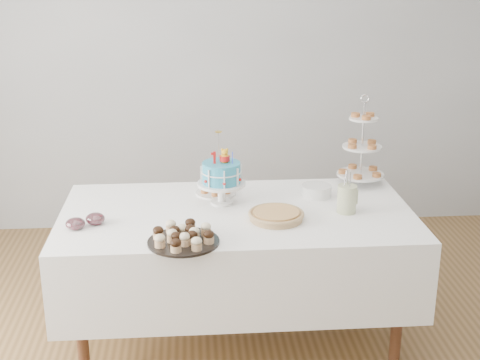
{
  "coord_description": "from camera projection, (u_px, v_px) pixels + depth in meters",
  "views": [
    {
      "loc": [
        -0.24,
        -3.09,
        2.11
      ],
      "look_at": [
        0.02,
        0.3,
        0.95
      ],
      "focal_mm": 50.0,
      "sensor_mm": 36.0,
      "label": 1
    }
  ],
  "objects": [
    {
      "name": "plate_stack",
      "position": [
        316.0,
        191.0,
        3.86
      ],
      "size": [
        0.17,
        0.17,
        0.07
      ],
      "color": "white",
      "rests_on": "table"
    },
    {
      "name": "jam_bowl_a",
      "position": [
        95.0,
        219.0,
        3.47
      ],
      "size": [
        0.1,
        0.1,
        0.06
      ],
      "color": "silver",
      "rests_on": "table"
    },
    {
      "name": "cupcake_tray",
      "position": [
        183.0,
        236.0,
        3.23
      ],
      "size": [
        0.35,
        0.35,
        0.08
      ],
      "color": "black",
      "rests_on": "table"
    },
    {
      "name": "walls",
      "position": [
        241.0,
        121.0,
        3.18
      ],
      "size": [
        5.04,
        4.04,
        2.7
      ],
      "color": "#97999C",
      "rests_on": "floor"
    },
    {
      "name": "pastry_plate",
      "position": [
        216.0,
        191.0,
        3.91
      ],
      "size": [
        0.24,
        0.24,
        0.04
      ],
      "color": "white",
      "rests_on": "table"
    },
    {
      "name": "birthday_cake",
      "position": [
        222.0,
        185.0,
        3.72
      ],
      "size": [
        0.27,
        0.27,
        0.41
      ],
      "rotation": [
        0.0,
        0.0,
        0.09
      ],
      "color": "white",
      "rests_on": "table"
    },
    {
      "name": "jam_bowl_b",
      "position": [
        75.0,
        224.0,
        3.4
      ],
      "size": [
        0.1,
        0.1,
        0.06
      ],
      "color": "silver",
      "rests_on": "table"
    },
    {
      "name": "pie",
      "position": [
        276.0,
        215.0,
        3.52
      ],
      "size": [
        0.3,
        0.3,
        0.05
      ],
      "color": "tan",
      "rests_on": "table"
    },
    {
      "name": "utensil_pitcher",
      "position": [
        347.0,
        198.0,
        3.61
      ],
      "size": [
        0.11,
        0.1,
        0.23
      ],
      "rotation": [
        0.0,
        0.0,
        -0.17
      ],
      "color": "beige",
      "rests_on": "table"
    },
    {
      "name": "table",
      "position": [
        237.0,
        249.0,
        3.72
      ],
      "size": [
        1.92,
        1.02,
        0.77
      ],
      "color": "white",
      "rests_on": "floor"
    },
    {
      "name": "tiered_stand",
      "position": [
        362.0,
        147.0,
        4.01
      ],
      "size": [
        0.29,
        0.29,
        0.56
      ],
      "color": "silver",
      "rests_on": "table"
    }
  ]
}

